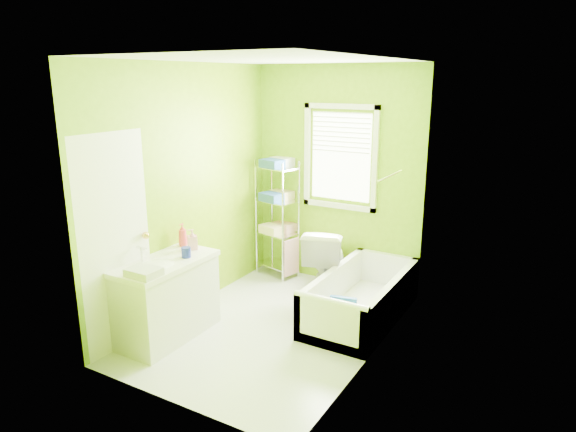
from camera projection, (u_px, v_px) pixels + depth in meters
The scene contains 9 objects.
ground at pixel (273, 327), 5.19m from camera, with size 2.90×2.90×0.00m, color silver.
room_envelope at pixel (272, 177), 4.79m from camera, with size 2.14×2.94×2.62m.
window at pixel (340, 152), 5.94m from camera, with size 0.92×0.05×1.22m.
door at pixel (116, 244), 4.60m from camera, with size 0.09×0.80×2.00m.
right_wall_decor at pixel (375, 215), 4.33m from camera, with size 0.04×1.48×1.17m.
bathtub at pixel (360, 304), 5.34m from camera, with size 0.74×1.59×0.51m.
toilet at pixel (325, 260), 5.95m from camera, with size 0.45×0.78×0.80m, color white.
vanity at pixel (166, 296), 4.92m from camera, with size 0.53×1.03×1.02m.
wire_shelf_unit at pixel (278, 206), 6.36m from camera, with size 0.55×0.45×1.50m.
Camera 1 is at (2.49, -4.01, 2.45)m, focal length 32.00 mm.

